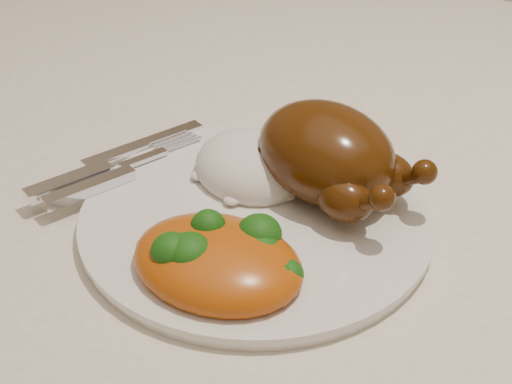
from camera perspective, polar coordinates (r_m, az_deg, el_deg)
The scene contains 7 objects.
dining_table at distance 0.78m, azimuth 4.82°, elevation -2.11°, with size 1.60×0.90×0.76m.
tablecloth at distance 0.74m, azimuth 5.09°, elevation 2.45°, with size 1.73×1.03×0.18m.
dinner_plate at distance 0.60m, azimuth -0.00°, elevation -2.08°, with size 0.29×0.29×0.01m, color white.
roast_chicken at distance 0.60m, azimuth 5.86°, elevation 2.97°, with size 0.16×0.12×0.08m.
rice_mound at distance 0.63m, azimuth -0.26°, elevation 2.04°, with size 0.13×0.12×0.06m.
mac_and_cheese at distance 0.52m, azimuth -2.50°, elevation -5.55°, with size 0.15×0.12×0.05m.
cutlery at distance 0.65m, azimuth -12.12°, elevation 1.62°, with size 0.06×0.19×0.01m.
Camera 1 is at (0.34, -0.53, 1.13)m, focal length 50.00 mm.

